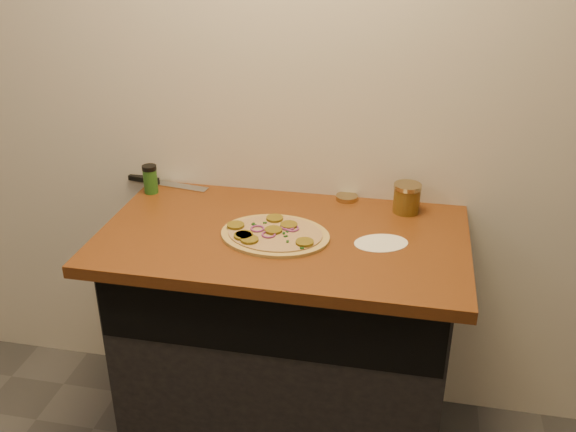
% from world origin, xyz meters
% --- Properties ---
extents(cabinet, '(1.10, 0.60, 0.86)m').
position_xyz_m(cabinet, '(0.00, 1.45, 0.43)').
color(cabinet, black).
rests_on(cabinet, ground).
extents(countertop, '(1.20, 0.70, 0.04)m').
position_xyz_m(countertop, '(0.00, 1.42, 0.88)').
color(countertop, brown).
rests_on(countertop, cabinet).
extents(pizza, '(0.38, 0.38, 0.02)m').
position_xyz_m(pizza, '(-0.02, 1.38, 0.91)').
color(pizza, tan).
rests_on(pizza, countertop).
extents(chefs_knife, '(0.34, 0.09, 0.02)m').
position_xyz_m(chefs_knife, '(-0.55, 1.72, 0.91)').
color(chefs_knife, '#B7BAC1').
rests_on(chefs_knife, countertop).
extents(mason_jar_lid, '(0.10, 0.10, 0.02)m').
position_xyz_m(mason_jar_lid, '(0.17, 1.72, 0.91)').
color(mason_jar_lid, tan).
rests_on(mason_jar_lid, countertop).
extents(salsa_jar, '(0.10, 0.10, 0.10)m').
position_xyz_m(salsa_jar, '(0.39, 1.66, 0.95)').
color(salsa_jar, maroon).
rests_on(salsa_jar, countertop).
extents(spice_shaker, '(0.05, 0.05, 0.11)m').
position_xyz_m(spice_shaker, '(-0.55, 1.64, 0.95)').
color(spice_shaker, '#25581B').
rests_on(spice_shaker, countertop).
extents(flour_spill, '(0.23, 0.23, 0.00)m').
position_xyz_m(flour_spill, '(0.32, 1.41, 0.90)').
color(flour_spill, white).
rests_on(flour_spill, countertop).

